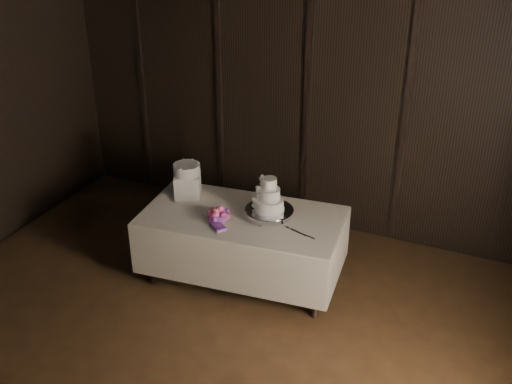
# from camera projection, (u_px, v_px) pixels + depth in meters

# --- Properties ---
(room) EXTENTS (6.08, 7.08, 3.08)m
(room) POSITION_uv_depth(u_px,v_px,m) (121.00, 262.00, 3.89)
(room) COLOR black
(room) RESTS_ON ground
(display_table) EXTENTS (2.09, 1.25, 0.76)m
(display_table) POSITION_uv_depth(u_px,v_px,m) (243.00, 244.00, 6.10)
(display_table) COLOR beige
(display_table) RESTS_ON ground
(cake_stand) EXTENTS (0.61, 0.61, 0.09)m
(cake_stand) POSITION_uv_depth(u_px,v_px,m) (269.00, 213.00, 5.88)
(cake_stand) COLOR silver
(cake_stand) RESTS_ON display_table
(wedding_cake) EXTENTS (0.32, 0.28, 0.34)m
(wedding_cake) POSITION_uv_depth(u_px,v_px,m) (266.00, 197.00, 5.79)
(wedding_cake) COLOR white
(wedding_cake) RESTS_ON cake_stand
(bouquet) EXTENTS (0.46, 0.48, 0.18)m
(bouquet) POSITION_uv_depth(u_px,v_px,m) (219.00, 215.00, 5.81)
(bouquet) COLOR #C24366
(bouquet) RESTS_ON display_table
(box_pedestal) EXTENTS (0.34, 0.34, 0.25)m
(box_pedestal) POSITION_uv_depth(u_px,v_px,m) (188.00, 185.00, 6.25)
(box_pedestal) COLOR white
(box_pedestal) RESTS_ON display_table
(small_cake) EXTENTS (0.31, 0.31, 0.11)m
(small_cake) POSITION_uv_depth(u_px,v_px,m) (187.00, 169.00, 6.17)
(small_cake) COLOR white
(small_cake) RESTS_ON box_pedestal
(cake_knife) EXTENTS (0.36, 0.14, 0.01)m
(cake_knife) POSITION_uv_depth(u_px,v_px,m) (295.00, 231.00, 5.65)
(cake_knife) COLOR silver
(cake_knife) RESTS_ON display_table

